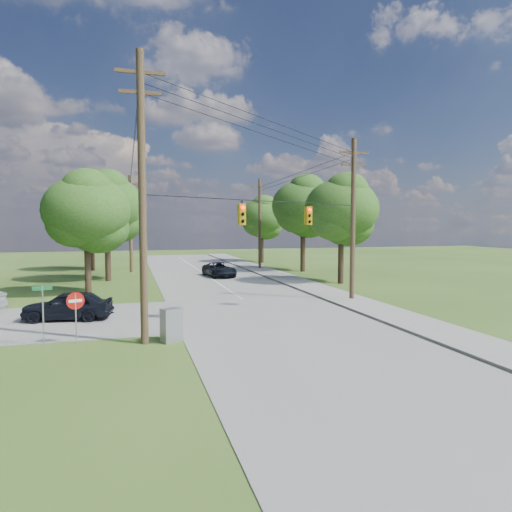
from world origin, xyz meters
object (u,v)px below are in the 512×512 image
object	(u,v)px
car_main_north	(219,270)
pole_north_e	(260,223)
pole_sw	(142,194)
car_cross_dark	(68,305)
pole_north_w	(131,223)
do_not_enter_sign	(76,306)
pole_ne	(353,217)
control_cabinet	(171,325)

from	to	relation	value
car_main_north	pole_north_e	bearing A→B (deg)	40.28
pole_sw	car_main_north	distance (m)	24.83
pole_sw	pole_north_e	distance (m)	32.55
pole_north_e	car_cross_dark	xyz separation A→B (m)	(-17.18, -23.78, -4.34)
pole_north_w	car_cross_dark	size ratio (longest dim) A/B	2.25
car_cross_dark	pole_sw	bearing A→B (deg)	41.16
car_cross_dark	pole_north_w	bearing A→B (deg)	-179.00
car_main_north	do_not_enter_sign	size ratio (longest dim) A/B	2.19
car_cross_dark	pole_north_e	bearing A→B (deg)	153.00
car_cross_dark	car_main_north	size ratio (longest dim) A/B	0.93
pole_ne	car_cross_dark	world-z (taller)	pole_ne
pole_sw	car_main_north	bearing A→B (deg)	71.67
pole_sw	pole_ne	size ratio (longest dim) A/B	1.14
pole_north_e	car_cross_dark	bearing A→B (deg)	-125.85
pole_ne	car_cross_dark	size ratio (longest dim) A/B	2.36
car_main_north	car_cross_dark	bearing A→B (deg)	-131.44
pole_north_e	control_cabinet	size ratio (longest dim) A/B	6.95
pole_north_e	pole_north_w	bearing A→B (deg)	180.00
pole_sw	pole_ne	xyz separation A→B (m)	(13.50, 7.60, -0.76)
pole_north_w	car_main_north	xyz separation A→B (m)	(8.01, -6.62, -4.43)
control_cabinet	do_not_enter_sign	bearing A→B (deg)	147.09
pole_ne	pole_sw	bearing A→B (deg)	-150.62
pole_sw	control_cabinet	size ratio (longest dim) A/B	8.33
pole_north_e	pole_ne	bearing A→B (deg)	-90.00
pole_north_w	do_not_enter_sign	xyz separation A→B (m)	(-2.34, -29.00, -3.51)
car_main_north	control_cabinet	xyz separation A→B (m)	(-6.51, -23.02, 0.02)
pole_ne	car_cross_dark	distance (m)	17.89
pole_ne	do_not_enter_sign	bearing A→B (deg)	-156.67
pole_north_w	control_cabinet	size ratio (longest dim) A/B	6.95
pole_north_e	do_not_enter_sign	bearing A→B (deg)	-119.24
pole_north_e	car_main_north	bearing A→B (deg)	-131.64
car_cross_dark	control_cabinet	distance (m)	7.57
pole_sw	car_cross_dark	xyz separation A→B (m)	(-3.68, 5.82, -5.44)
pole_north_w	car_main_north	size ratio (longest dim) A/B	2.08
pole_sw	pole_ne	world-z (taller)	pole_sw
pole_sw	do_not_enter_sign	bearing A→B (deg)	167.69
pole_north_w	control_cabinet	world-z (taller)	pole_north_w
pole_ne	car_main_north	xyz separation A→B (m)	(-5.89, 15.38, -4.77)
car_cross_dark	car_main_north	bearing A→B (deg)	155.50
pole_ne	car_main_north	distance (m)	17.14
pole_ne	do_not_enter_sign	size ratio (longest dim) A/B	4.77
car_cross_dark	control_cabinet	xyz separation A→B (m)	(4.78, -5.87, -0.07)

